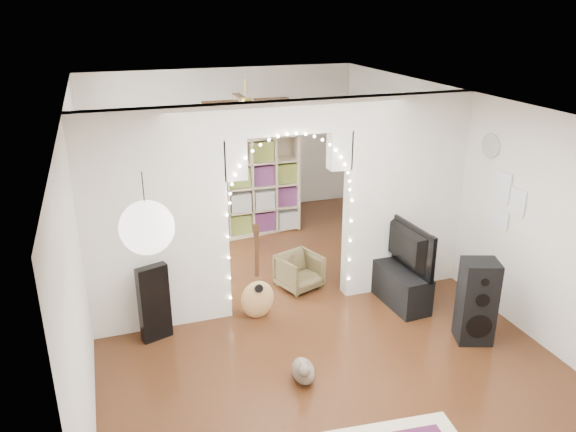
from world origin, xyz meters
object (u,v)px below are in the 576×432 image
object	(u,v)px
acoustic_guitar	(257,285)
bookcase	(250,186)
dining_chair_left	(168,220)
dining_chair_right	(299,271)
floor_speaker	(477,302)
media_console	(399,285)
dining_table	(204,191)

from	to	relation	value
acoustic_guitar	bookcase	world-z (taller)	bookcase
acoustic_guitar	dining_chair_left	world-z (taller)	acoustic_guitar
acoustic_guitar	dining_chair_right	world-z (taller)	acoustic_guitar
dining_chair_left	dining_chair_right	xyz separation A→B (m)	(1.48, -2.60, 0.01)
floor_speaker	bookcase	size ratio (longest dim) A/B	0.60
media_console	dining_chair_right	bearing A→B (deg)	140.87
floor_speaker	dining_table	distance (m)	5.16
acoustic_guitar	media_console	xyz separation A→B (m)	(1.90, -0.21, -0.22)
media_console	dining_table	size ratio (longest dim) A/B	0.76
dining_table	dining_chair_right	xyz separation A→B (m)	(0.82, -2.70, -0.43)
acoustic_guitar	floor_speaker	size ratio (longest dim) A/B	1.06
floor_speaker	dining_table	xyz separation A→B (m)	(-2.33, 4.61, 0.17)
bookcase	dining_chair_left	bearing A→B (deg)	156.39
media_console	dining_chair_left	world-z (taller)	media_console
dining_table	bookcase	bearing A→B (deg)	-26.65
dining_chair_left	floor_speaker	bearing A→B (deg)	-39.83
dining_chair_right	bookcase	bearing A→B (deg)	72.94
dining_table	media_console	bearing A→B (deg)	-52.16
floor_speaker	dining_chair_left	size ratio (longest dim) A/B	1.93
media_console	acoustic_guitar	bearing A→B (deg)	170.39
media_console	bookcase	world-z (taller)	bookcase
bookcase	dining_chair_left	world-z (taller)	bookcase
bookcase	dining_chair_right	distance (m)	2.28
acoustic_guitar	bookcase	xyz separation A→B (m)	(0.68, 2.79, 0.38)
acoustic_guitar	dining_table	size ratio (longest dim) A/B	0.83
dining_table	dining_chair_right	distance (m)	2.86
media_console	floor_speaker	bearing A→B (deg)	-73.70
floor_speaker	media_console	xyz separation A→B (m)	(-0.39, 1.09, -0.26)
bookcase	floor_speaker	bearing A→B (deg)	-75.50
media_console	bookcase	bearing A→B (deg)	108.88
bookcase	dining_chair_right	xyz separation A→B (m)	(0.10, -2.19, -0.61)
dining_chair_left	dining_chair_right	bearing A→B (deg)	-43.77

